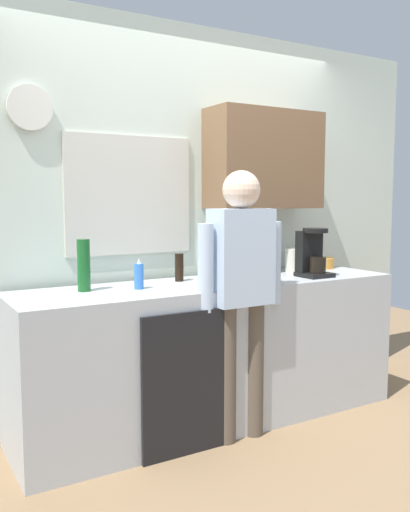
{
  "coord_description": "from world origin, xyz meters",
  "views": [
    {
      "loc": [
        -1.79,
        -2.62,
        1.44
      ],
      "look_at": [
        -0.1,
        0.25,
        1.09
      ],
      "focal_mm": 38.3,
      "sensor_mm": 36.0,
      "label": 1
    }
  ],
  "objects_px": {
    "bottle_green_wine": "(84,265)",
    "cup_yellow_cup": "(235,274)",
    "coffee_maker": "(312,255)",
    "bottle_dark_sauce": "(179,267)",
    "bottle_clear_soda": "(243,262)",
    "mixing_bowl": "(319,263)",
    "dish_soap": "(139,276)",
    "storage_canister": "(294,260)",
    "person_at_sink": "(241,282)"
  },
  "relations": [
    {
      "from": "coffee_maker",
      "to": "bottle_green_wine",
      "type": "distance_m",
      "value": 1.54
    },
    {
      "from": "bottle_clear_soda",
      "to": "bottle_dark_sauce",
      "type": "height_order",
      "value": "bottle_clear_soda"
    },
    {
      "from": "bottle_clear_soda",
      "to": "mixing_bowl",
      "type": "height_order",
      "value": "bottle_clear_soda"
    },
    {
      "from": "bottle_dark_sauce",
      "to": "dish_soap",
      "type": "relative_size",
      "value": 1.0
    },
    {
      "from": "cup_yellow_cup",
      "to": "mixing_bowl",
      "type": "relative_size",
      "value": 0.39
    },
    {
      "from": "bottle_green_wine",
      "to": "dish_soap",
      "type": "height_order",
      "value": "bottle_green_wine"
    },
    {
      "from": "dish_soap",
      "to": "person_at_sink",
      "type": "bearing_deg",
      "value": -30.84
    },
    {
      "from": "bottle_green_wine",
      "to": "storage_canister",
      "type": "xyz_separation_m",
      "value": [
        1.58,
        0.03,
        -0.06
      ]
    },
    {
      "from": "dish_soap",
      "to": "mixing_bowl",
      "type": "bearing_deg",
      "value": 6.92
    },
    {
      "from": "bottle_green_wine",
      "to": "person_at_sink",
      "type": "bearing_deg",
      "value": -25.93
    },
    {
      "from": "coffee_maker",
      "to": "dish_soap",
      "type": "xyz_separation_m",
      "value": [
        -1.23,
        0.12,
        -0.07
      ]
    },
    {
      "from": "mixing_bowl",
      "to": "person_at_sink",
      "type": "distance_m",
      "value": 1.18
    },
    {
      "from": "mixing_bowl",
      "to": "dish_soap",
      "type": "distance_m",
      "value": 1.59
    },
    {
      "from": "mixing_bowl",
      "to": "storage_canister",
      "type": "bearing_deg",
      "value": -166.87
    },
    {
      "from": "mixing_bowl",
      "to": "storage_canister",
      "type": "xyz_separation_m",
      "value": [
        -0.3,
        -0.07,
        0.05
      ]
    },
    {
      "from": "bottle_clear_soda",
      "to": "bottle_dark_sauce",
      "type": "bearing_deg",
      "value": 127.43
    },
    {
      "from": "bottle_clear_soda",
      "to": "person_at_sink",
      "type": "relative_size",
      "value": 0.17
    },
    {
      "from": "mixing_bowl",
      "to": "bottle_green_wine",
      "type": "bearing_deg",
      "value": -176.9
    },
    {
      "from": "mixing_bowl",
      "to": "dish_soap",
      "type": "height_order",
      "value": "dish_soap"
    },
    {
      "from": "cup_yellow_cup",
      "to": "mixing_bowl",
      "type": "distance_m",
      "value": 0.93
    },
    {
      "from": "bottle_clear_soda",
      "to": "bottle_dark_sauce",
      "type": "distance_m",
      "value": 0.43
    },
    {
      "from": "cup_yellow_cup",
      "to": "dish_soap",
      "type": "relative_size",
      "value": 0.47
    },
    {
      "from": "bottle_clear_soda",
      "to": "dish_soap",
      "type": "height_order",
      "value": "bottle_clear_soda"
    },
    {
      "from": "bottle_clear_soda",
      "to": "cup_yellow_cup",
      "type": "bearing_deg",
      "value": 71.27
    },
    {
      "from": "dish_soap",
      "to": "storage_canister",
      "type": "bearing_deg",
      "value": 5.4
    },
    {
      "from": "storage_canister",
      "to": "bottle_clear_soda",
      "type": "bearing_deg",
      "value": -154.91
    },
    {
      "from": "bottle_green_wine",
      "to": "person_at_sink",
      "type": "distance_m",
      "value": 0.91
    },
    {
      "from": "storage_canister",
      "to": "person_at_sink",
      "type": "bearing_deg",
      "value": -150.72
    },
    {
      "from": "coffee_maker",
      "to": "bottle_dark_sauce",
      "type": "distance_m",
      "value": 0.92
    },
    {
      "from": "bottle_green_wine",
      "to": "cup_yellow_cup",
      "type": "xyz_separation_m",
      "value": [
        0.97,
        -0.1,
        -0.11
      ]
    },
    {
      "from": "coffee_maker",
      "to": "cup_yellow_cup",
      "type": "relative_size",
      "value": 3.88
    },
    {
      "from": "cup_yellow_cup",
      "to": "storage_canister",
      "type": "relative_size",
      "value": 0.5
    },
    {
      "from": "bottle_green_wine",
      "to": "mixing_bowl",
      "type": "height_order",
      "value": "bottle_green_wine"
    },
    {
      "from": "bottle_green_wine",
      "to": "cup_yellow_cup",
      "type": "height_order",
      "value": "bottle_green_wine"
    },
    {
      "from": "bottle_dark_sauce",
      "to": "person_at_sink",
      "type": "bearing_deg",
      "value": -69.83
    },
    {
      "from": "cup_yellow_cup",
      "to": "bottle_green_wine",
      "type": "bearing_deg",
      "value": 173.93
    },
    {
      "from": "coffee_maker",
      "to": "bottle_dark_sauce",
      "type": "xyz_separation_m",
      "value": [
        -0.88,
        0.27,
        -0.06
      ]
    },
    {
      "from": "mixing_bowl",
      "to": "coffee_maker",
      "type": "bearing_deg",
      "value": -138.52
    },
    {
      "from": "mixing_bowl",
      "to": "storage_canister",
      "type": "relative_size",
      "value": 1.29
    },
    {
      "from": "bottle_clear_soda",
      "to": "bottle_dark_sauce",
      "type": "relative_size",
      "value": 1.56
    },
    {
      "from": "coffee_maker",
      "to": "storage_canister",
      "type": "bearing_deg",
      "value": 78.67
    },
    {
      "from": "dish_soap",
      "to": "storage_canister",
      "type": "relative_size",
      "value": 1.06
    },
    {
      "from": "dish_soap",
      "to": "cup_yellow_cup",
      "type": "bearing_deg",
      "value": -1.14
    },
    {
      "from": "coffee_maker",
      "to": "person_at_sink",
      "type": "height_order",
      "value": "person_at_sink"
    },
    {
      "from": "coffee_maker",
      "to": "cup_yellow_cup",
      "type": "distance_m",
      "value": 0.58
    },
    {
      "from": "bottle_green_wine",
      "to": "mixing_bowl",
      "type": "xyz_separation_m",
      "value": [
        1.88,
        0.1,
        -0.11
      ]
    },
    {
      "from": "cup_yellow_cup",
      "to": "dish_soap",
      "type": "height_order",
      "value": "dish_soap"
    },
    {
      "from": "bottle_green_wine",
      "to": "bottle_dark_sauce",
      "type": "height_order",
      "value": "bottle_green_wine"
    },
    {
      "from": "bottle_clear_soda",
      "to": "dish_soap",
      "type": "xyz_separation_m",
      "value": [
        -0.61,
        0.19,
        -0.06
      ]
    },
    {
      "from": "coffee_maker",
      "to": "bottle_green_wine",
      "type": "height_order",
      "value": "coffee_maker"
    }
  ]
}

